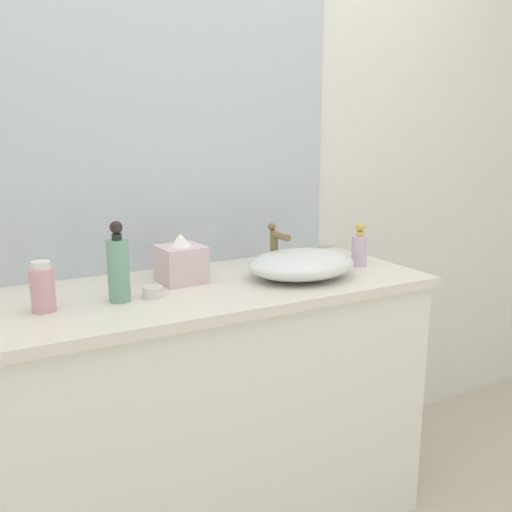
% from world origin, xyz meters
% --- Properties ---
extents(bathroom_wall_rear, '(6.00, 0.06, 2.60)m').
position_xyz_m(bathroom_wall_rear, '(0.00, 0.73, 1.30)').
color(bathroom_wall_rear, silver).
rests_on(bathroom_wall_rear, ground).
extents(vanity_counter, '(1.41, 0.58, 0.89)m').
position_xyz_m(vanity_counter, '(-0.05, 0.40, 0.44)').
color(vanity_counter, white).
rests_on(vanity_counter, ground).
extents(wall_mirror_panel, '(1.21, 0.01, 1.04)m').
position_xyz_m(wall_mirror_panel, '(-0.05, 0.69, 1.41)').
color(wall_mirror_panel, '#B2BCC6').
rests_on(wall_mirror_panel, vanity_counter).
extents(sink_basin, '(0.37, 0.30, 0.09)m').
position_xyz_m(sink_basin, '(0.25, 0.34, 0.93)').
color(sink_basin, silver).
rests_on(sink_basin, vanity_counter).
extents(faucet, '(0.03, 0.13, 0.16)m').
position_xyz_m(faucet, '(0.25, 0.50, 0.98)').
color(faucet, olive).
rests_on(faucet, vanity_counter).
extents(soap_dispenser, '(0.05, 0.05, 0.16)m').
position_xyz_m(soap_dispenser, '(0.52, 0.37, 0.95)').
color(soap_dispenser, silver).
rests_on(soap_dispenser, vanity_counter).
extents(lotion_bottle, '(0.06, 0.06, 0.23)m').
position_xyz_m(lotion_bottle, '(-0.36, 0.36, 0.99)').
color(lotion_bottle, '#6EA088').
rests_on(lotion_bottle, vanity_counter).
extents(perfume_bottle, '(0.07, 0.07, 0.14)m').
position_xyz_m(perfume_bottle, '(-0.56, 0.37, 0.95)').
color(perfume_bottle, '#D496A2').
rests_on(perfume_bottle, vanity_counter).
extents(tissue_box, '(0.14, 0.14, 0.16)m').
position_xyz_m(tissue_box, '(-0.12, 0.47, 0.95)').
color(tissue_box, beige).
rests_on(tissue_box, vanity_counter).
extents(candle_jar, '(0.06, 0.06, 0.03)m').
position_xyz_m(candle_jar, '(-0.26, 0.35, 0.90)').
color(candle_jar, silver).
rests_on(candle_jar, vanity_counter).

